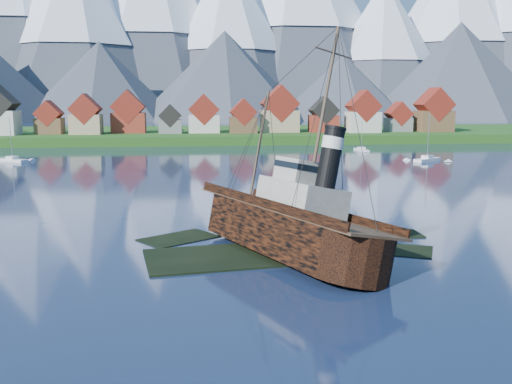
{
  "coord_description": "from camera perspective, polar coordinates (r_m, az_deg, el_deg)",
  "views": [
    {
      "loc": [
        -7.79,
        -55.21,
        15.07
      ],
      "look_at": [
        -0.5,
        6.0,
        5.0
      ],
      "focal_mm": 40.0,
      "sensor_mm": 36.0,
      "label": 1
    }
  ],
  "objects": [
    {
      "name": "sailboat_d",
      "position": [
        146.03,
        16.75,
        3.07
      ],
      "size": [
        8.57,
        7.07,
        12.22
      ],
      "rotation": [
        0.0,
        0.0,
        -0.94
      ],
      "color": "white",
      "rests_on": "ground"
    },
    {
      "name": "town",
      "position": [
        209.02,
        -13.87,
        7.34
      ],
      "size": [
        250.96,
        16.69,
        17.3
      ],
      "color": "maroon",
      "rests_on": "ground"
    },
    {
      "name": "tugboat_wreck",
      "position": [
        57.18,
        2.45,
        -2.98
      ],
      "size": [
        6.84,
        29.48,
        23.36
      ],
      "rotation": [
        0.0,
        0.2,
        0.42
      ],
      "color": "black",
      "rests_on": "ground"
    },
    {
      "name": "seawall",
      "position": [
        187.98,
        -4.41,
        4.65
      ],
      "size": [
        600.0,
        2.5,
        2.0
      ],
      "primitive_type": "cube",
      "color": "#3F3D38",
      "rests_on": "ground"
    },
    {
      "name": "sailboat_c",
      "position": [
        151.01,
        -23.18,
        2.9
      ],
      "size": [
        8.35,
        6.79,
        11.2
      ],
      "rotation": [
        0.0,
        0.0,
        0.95
      ],
      "color": "white",
      "rests_on": "ground"
    },
    {
      "name": "shoal",
      "position": [
        60.16,
        2.6,
        -5.58
      ],
      "size": [
        31.71,
        21.24,
        1.14
      ],
      "color": "black",
      "rests_on": "ground"
    },
    {
      "name": "shore_bank",
      "position": [
        225.85,
        -4.82,
        5.42
      ],
      "size": [
        600.0,
        80.0,
        3.2
      ],
      "primitive_type": "cube",
      "color": "#174814",
      "rests_on": "ground"
    },
    {
      "name": "mountains",
      "position": [
        541.64,
        -6.27,
        17.1
      ],
      "size": [
        965.0,
        340.0,
        205.0
      ],
      "color": "#2D333D",
      "rests_on": "ground"
    },
    {
      "name": "ground",
      "position": [
        57.76,
        1.2,
        -5.85
      ],
      "size": [
        1400.0,
        1400.0,
        0.0
      ],
      "primitive_type": "plane",
      "color": "#172443",
      "rests_on": "ground"
    },
    {
      "name": "sailboat_e",
      "position": [
        170.53,
        10.5,
        4.12
      ],
      "size": [
        2.3,
        8.58,
        9.91
      ],
      "rotation": [
        0.0,
        0.0,
        0.02
      ],
      "color": "white",
      "rests_on": "ground"
    }
  ]
}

